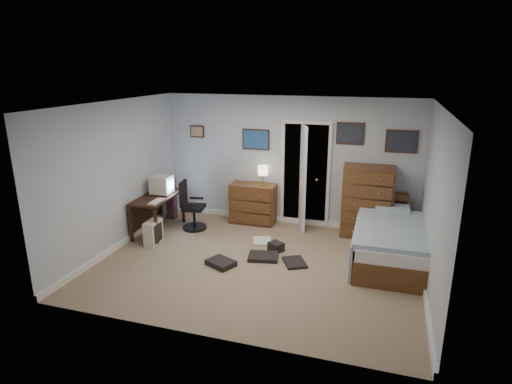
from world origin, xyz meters
TOP-DOWN VIEW (x-y plane):
  - floor at (0.00, 0.00)m, footprint 5.00×4.00m
  - computer_desk at (-2.28, 0.77)m, footprint 0.62×1.25m
  - crt_monitor at (-2.18, 0.92)m, footprint 0.38×0.36m
  - keyboard at (-2.02, 0.42)m, footprint 0.16×0.38m
  - pc_tower at (-2.00, 0.22)m, footprint 0.21×0.41m
  - office_chair at (-1.67, 1.08)m, footprint 0.53×0.53m
  - media_stack at (-2.32, 1.51)m, footprint 0.17×0.17m
  - low_dresser at (-0.64, 1.77)m, footprint 0.91×0.48m
  - table_lamp at (-0.44, 1.77)m, footprint 0.21×0.21m
  - doorway at (0.35, 2.27)m, footprint 0.96×1.12m
  - tall_dresser at (1.55, 1.75)m, footprint 0.92×0.57m
  - headboard_bookcase at (1.80, 1.86)m, footprint 0.92×0.29m
  - bed at (1.98, 0.76)m, footprint 1.13×2.08m
  - wall_posters at (0.57, 1.98)m, footprint 4.38×0.04m
  - floor_clutter at (-0.07, 0.24)m, footprint 1.60×1.52m

SIDE VIEW (x-z plane):
  - floor at x=0.00m, z-range -0.02..0.00m
  - floor_clutter at x=-0.07m, z-range -0.04..0.11m
  - pc_tower at x=-2.00m, z-range 0.00..0.43m
  - bed at x=1.98m, z-range -0.02..0.66m
  - office_chair at x=-1.67m, z-range -0.11..0.84m
  - low_dresser at x=-0.64m, z-range 0.00..0.79m
  - media_stack at x=-2.32m, z-range 0.00..0.85m
  - headboard_bookcase at x=1.80m, z-range 0.02..0.84m
  - computer_desk at x=-2.28m, z-range 0.19..0.90m
  - tall_dresser at x=1.55m, z-range 0.00..1.32m
  - keyboard at x=-2.02m, z-range 0.71..0.73m
  - crt_monitor at x=-2.18m, z-range 0.71..1.05m
  - doorway at x=0.35m, z-range -0.02..2.03m
  - table_lamp at x=-0.44m, z-range 0.88..1.27m
  - wall_posters at x=0.57m, z-range 1.45..2.05m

